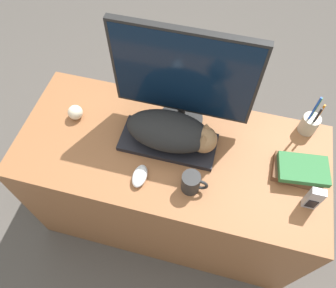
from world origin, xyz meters
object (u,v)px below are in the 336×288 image
at_px(monitor, 183,78).
at_px(book_stack, 300,170).
at_px(keyboard, 168,142).
at_px(phone, 313,199).
at_px(cat, 173,132).
at_px(computer_mouse, 140,176).
at_px(pen_cup, 310,123).
at_px(coffee_mug, 192,183).
at_px(baseball, 75,112).

relative_size(monitor, book_stack, 2.60).
distance_m(keyboard, phone, 0.63).
height_order(cat, book_stack, cat).
xyz_separation_m(monitor, book_stack, (0.54, -0.15, -0.25)).
bearing_deg(computer_mouse, pen_cup, 32.75).
xyz_separation_m(monitor, coffee_mug, (0.12, -0.33, -0.23)).
bearing_deg(coffee_mug, monitor, 110.20).
relative_size(cat, monitor, 0.67).
relative_size(computer_mouse, phone, 0.83).
distance_m(monitor, baseball, 0.55).
distance_m(coffee_mug, phone, 0.47).
distance_m(keyboard, baseball, 0.46).
height_order(keyboard, cat, cat).
bearing_deg(book_stack, baseball, 177.55).
bearing_deg(pen_cup, cat, -157.90).
bearing_deg(book_stack, keyboard, 179.29).
height_order(keyboard, pen_cup, pen_cup).
xyz_separation_m(baseball, phone, (1.07, -0.18, 0.03)).
bearing_deg(coffee_mug, phone, 5.40).
xyz_separation_m(baseball, book_stack, (1.02, -0.04, -0.00)).
bearing_deg(computer_mouse, keyboard, 69.86).
bearing_deg(book_stack, pen_cup, 84.13).
relative_size(coffee_mug, pen_cup, 0.48).
xyz_separation_m(keyboard, pen_cup, (0.59, 0.23, 0.04)).
relative_size(coffee_mug, baseball, 1.59).
distance_m(computer_mouse, book_stack, 0.67).
bearing_deg(monitor, baseball, -167.75).
bearing_deg(book_stack, cat, 179.27).
distance_m(keyboard, computer_mouse, 0.21).
bearing_deg(monitor, keyboard, -99.92).
distance_m(computer_mouse, pen_cup, 0.79).
bearing_deg(pen_cup, phone, -86.98).
bearing_deg(baseball, phone, -9.45).
bearing_deg(baseball, keyboard, -4.61).
bearing_deg(keyboard, computer_mouse, -110.14).
bearing_deg(monitor, cat, -91.49).
bearing_deg(phone, baseball, 170.55).
bearing_deg(computer_mouse, baseball, 148.78).
height_order(coffee_mug, pen_cup, pen_cup).
height_order(cat, coffee_mug, cat).
height_order(monitor, phone, monitor).
bearing_deg(baseball, book_stack, -2.45).
height_order(pen_cup, baseball, pen_cup).
xyz_separation_m(keyboard, computer_mouse, (-0.07, -0.20, 0.01)).
distance_m(pen_cup, baseball, 1.07).
distance_m(monitor, phone, 0.69).
xyz_separation_m(computer_mouse, phone, (0.68, 0.05, 0.04)).
height_order(keyboard, phone, phone).
relative_size(cat, coffee_mug, 3.59).
bearing_deg(baseball, coffee_mug, -20.32).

